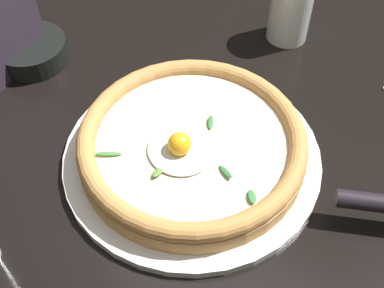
{
  "coord_description": "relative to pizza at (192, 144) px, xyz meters",
  "views": [
    {
      "loc": [
        0.27,
        -0.28,
        0.53
      ],
      "look_at": [
        -0.01,
        0.02,
        0.03
      ],
      "focal_mm": 46.92,
      "sensor_mm": 36.0,
      "label": 1
    }
  ],
  "objects": [
    {
      "name": "pizza_plate",
      "position": [
        -0.0,
        0.0,
        -0.03
      ],
      "size": [
        0.34,
        0.34,
        0.01
      ],
      "primitive_type": "cylinder",
      "color": "white",
      "rests_on": "ground"
    },
    {
      "name": "drinking_glass",
      "position": [
        -0.06,
        0.3,
        0.01
      ],
      "size": [
        0.07,
        0.07,
        0.11
      ],
      "color": "silver",
      "rests_on": "ground"
    },
    {
      "name": "ground_plane",
      "position": [
        0.01,
        -0.02,
        -0.05
      ],
      "size": [
        2.4,
        2.4,
        0.03
      ],
      "primitive_type": "cube",
      "color": "black",
      "rests_on": "ground"
    },
    {
      "name": "side_bowl",
      "position": [
        -0.32,
        -0.02,
        -0.02
      ],
      "size": [
        0.11,
        0.11,
        0.03
      ],
      "primitive_type": "cylinder",
      "color": "black",
      "rests_on": "ground"
    },
    {
      "name": "pizza",
      "position": [
        0.0,
        0.0,
        0.0
      ],
      "size": [
        0.29,
        0.29,
        0.06
      ],
      "color": "tan",
      "rests_on": "pizza_plate"
    }
  ]
}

